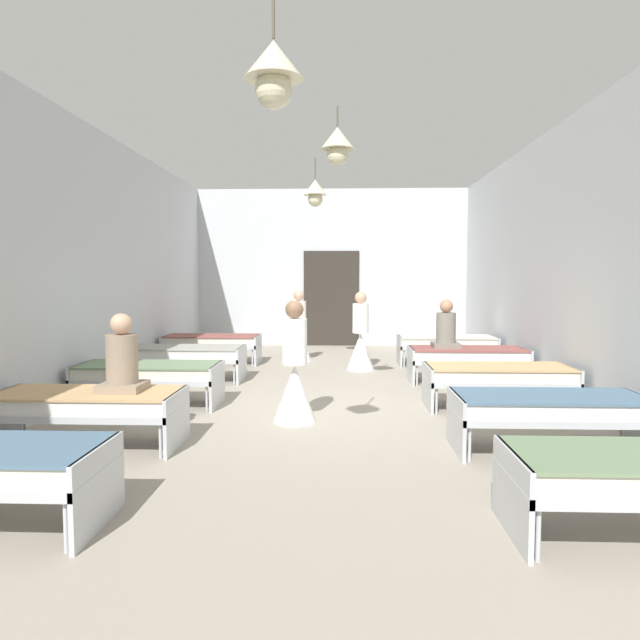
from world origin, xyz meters
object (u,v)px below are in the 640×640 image
Objects in this scene: bed_right_row_3 at (467,356)px; bed_right_row_4 at (446,343)px; bed_right_row_1 at (550,408)px; patient_seated_secondary at (446,330)px; nurse_near_aisle at (299,336)px; bed_left_row_3 at (187,355)px; nurse_far_aisle at (360,342)px; patient_seated_primary at (122,362)px; bed_left_row_4 at (212,342)px; bed_left_row_1 at (87,405)px; bed_left_row_2 at (149,373)px; nurse_mid_aisle at (295,378)px; bed_right_row_2 at (498,376)px.

bed_right_row_3 is 1.90m from bed_right_row_4.
patient_seated_secondary reaches higher than bed_right_row_1.
nurse_near_aisle is at bearing 116.00° from bed_right_row_1.
nurse_far_aisle is at bearing 22.14° from bed_left_row_3.
bed_left_row_4 is at bearing 93.55° from patient_seated_primary.
bed_left_row_1 is 5.82m from nurse_far_aisle.
nurse_far_aisle is at bearing -178.20° from nurse_near_aisle.
nurse_far_aisle is (2.96, -0.69, 0.09)m from bed_left_row_4.
bed_right_row_3 is 1.00× the size of bed_right_row_4.
nurse_far_aisle reaches higher than bed_left_row_3.
bed_left_row_2 is 1.28× the size of nurse_near_aisle.
bed_left_row_2 is at bearing -90.00° from bed_left_row_3.
bed_right_row_4 is at bearing 22.06° from bed_left_row_3.
patient_seated_primary is at bearing -84.65° from bed_left_row_3.
bed_right_row_3 is at bearing -6.03° from patient_seated_secondary.
patient_seated_secondary is at bearing -109.28° from nurse_mid_aisle.
patient_seated_primary reaches higher than bed_left_row_3.
bed_left_row_3 and bed_right_row_4 have the same top height.
bed_right_row_1 is 5.06m from bed_left_row_2.
bed_right_row_1 is 5.30m from nurse_far_aisle.
bed_right_row_4 is 2.38× the size of patient_seated_secondary.
nurse_near_aisle is (1.73, 6.07, 0.09)m from bed_left_row_1.
bed_left_row_2 is at bearing 180.00° from bed_right_row_2.
nurse_near_aisle is at bearing -65.67° from nurse_mid_aisle.
nurse_far_aisle is at bearing -13.20° from bed_left_row_4.
bed_left_row_4 is at bearing -45.38° from nurse_mid_aisle.
bed_right_row_4 is at bearing 39.03° from bed_left_row_2.
nurse_near_aisle is 1.86× the size of patient_seated_primary.
bed_right_row_1 and bed_right_row_2 have the same top height.
bed_left_row_2 is 1.90m from bed_left_row_3.
patient_seated_primary reaches higher than bed_left_row_4.
bed_left_row_3 is (0.00, 1.90, 0.00)m from bed_left_row_2.
nurse_mid_aisle is 3.59m from patient_seated_secondary.
nurse_mid_aisle is 4.01m from nurse_far_aisle.
bed_left_row_1 is at bearing -157.94° from bed_right_row_2.
nurse_far_aisle is at bearing 46.35° from bed_left_row_2.
bed_left_row_4 is at bearing 157.94° from bed_right_row_3.
bed_right_row_2 is at bearing 0.00° from bed_left_row_2.
nurse_far_aisle is (-1.73, 3.11, 0.09)m from bed_right_row_2.
bed_left_row_1 is at bearing -138.51° from patient_seated_secondary.
bed_right_row_2 is 1.00× the size of bed_left_row_3.
bed_left_row_2 is 6.03m from bed_right_row_4.
patient_seated_primary is at bearing 139.64° from nurse_far_aisle.
bed_left_row_2 is at bearing -0.74° from nurse_mid_aisle.
bed_left_row_4 is 1.00× the size of bed_right_row_4.
nurse_far_aisle is at bearing 139.67° from patient_seated_secondary.
nurse_near_aisle reaches higher than bed_left_row_2.
bed_right_row_3 is 0.56m from patient_seated_secondary.
bed_right_row_4 is at bearing 90.00° from bed_right_row_2.
bed_right_row_2 is at bearing 90.00° from bed_right_row_1.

